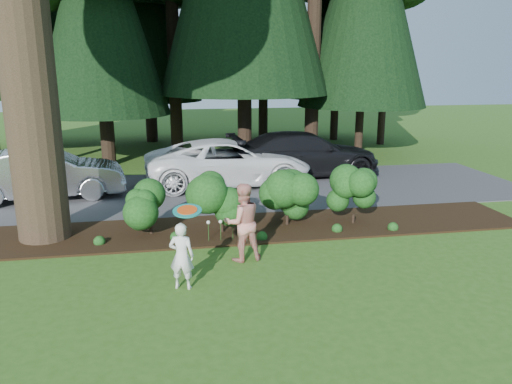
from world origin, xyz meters
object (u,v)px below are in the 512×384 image
car_silver_wagon (44,174)px  child (182,256)px  adult (242,222)px  frisbee (187,211)px  car_white_suv (228,162)px  car_dark_suv (305,154)px

car_silver_wagon → child: 8.48m
adult → frisbee: bearing=38.4°
child → car_white_suv: bearing=-86.4°
car_silver_wagon → car_dark_suv: bearing=-86.5°
car_dark_suv → frisbee: 10.64m
adult → car_dark_suv: bearing=-123.7°
child → frisbee: size_ratio=2.47×
car_white_suv → adult: (-0.58, -7.08, 0.03)m
car_white_suv → car_dark_suv: bearing=-76.0°
car_silver_wagon → frisbee: bearing=-158.8°
car_silver_wagon → frisbee: 8.69m
car_white_suv → adult: adult is taller
car_silver_wagon → car_white_suv: 6.11m
car_white_suv → car_dark_suv: size_ratio=1.00×
car_dark_suv → car_silver_wagon: bearing=98.1°
car_silver_wagon → frisbee: size_ratio=9.14×
child → adult: (1.38, 1.23, 0.21)m
car_dark_suv → adult: (-3.67, -8.05, -0.00)m
frisbee → car_dark_suv: bearing=62.4°
car_dark_suv → child: (-5.05, -9.28, -0.21)m
child → frisbee: frisbee is taller
car_white_suv → frisbee: frisbee is taller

